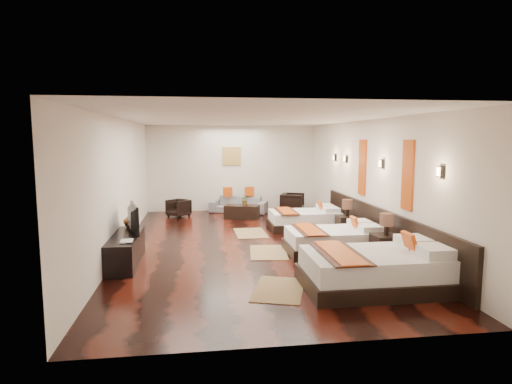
{
  "coord_description": "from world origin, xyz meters",
  "views": [
    {
      "loc": [
        -1.12,
        -9.32,
        2.37
      ],
      "look_at": [
        0.26,
        0.74,
        1.1
      ],
      "focal_mm": 29.98,
      "sensor_mm": 36.0,
      "label": 1
    }
  ],
  "objects": [
    {
      "name": "gold_artwork",
      "position": [
        0.0,
        4.73,
        1.8
      ],
      "size": [
        0.6,
        0.04,
        0.6
      ],
      "primitive_type": "cube",
      "color": "#AD873F",
      "rests_on": "back_wall"
    },
    {
      "name": "right_wall",
      "position": [
        2.75,
        0.0,
        1.4
      ],
      "size": [
        0.01,
        9.5,
        2.8
      ],
      "primitive_type": "cube",
      "color": "silver",
      "rests_on": "floor"
    },
    {
      "name": "armchair_right",
      "position": [
        1.86,
        3.86,
        0.33
      ],
      "size": [
        0.91,
        0.9,
        0.65
      ],
      "primitive_type": "imported",
      "rotation": [
        0.0,
        0.0,
        1.21
      ],
      "color": "black",
      "rests_on": "floor"
    },
    {
      "name": "jute_mat_near",
      "position": [
        0.12,
        -2.93,
        0.01
      ],
      "size": [
        1.07,
        1.37,
        0.01
      ],
      "primitive_type": "cube",
      "rotation": [
        0.0,
        0.0,
        -0.3
      ],
      "color": "olive",
      "rests_on": "floor"
    },
    {
      "name": "sconce_mid",
      "position": [
        2.7,
        -0.8,
        1.85
      ],
      "size": [
        0.07,
        0.12,
        0.18
      ],
      "color": "black",
      "rests_on": "right_wall"
    },
    {
      "name": "sconce_near",
      "position": [
        2.7,
        -3.0,
        1.85
      ],
      "size": [
        0.07,
        0.12,
        0.18
      ],
      "color": "black",
      "rests_on": "right_wall"
    },
    {
      "name": "jute_mat_far",
      "position": [
        0.17,
        1.16,
        0.01
      ],
      "size": [
        0.77,
        1.21,
        0.01
      ],
      "primitive_type": "cube",
      "rotation": [
        0.0,
        0.0,
        0.01
      ],
      "color": "olive",
      "rests_on": "floor"
    },
    {
      "name": "bed_far",
      "position": [
        1.69,
        1.58,
        0.24
      ],
      "size": [
        1.87,
        1.17,
        0.71
      ],
      "color": "black",
      "rests_on": "floor"
    },
    {
      "name": "ceiling",
      "position": [
        0.0,
        0.0,
        2.8
      ],
      "size": [
        5.5,
        9.5,
        0.01
      ],
      "primitive_type": "cube",
      "color": "white",
      "rests_on": "floor"
    },
    {
      "name": "tv_console",
      "position": [
        -2.5,
        -1.13,
        0.28
      ],
      "size": [
        0.5,
        1.8,
        0.55
      ],
      "primitive_type": "cube",
      "color": "black",
      "rests_on": "floor"
    },
    {
      "name": "left_wall",
      "position": [
        -2.75,
        0.0,
        1.4
      ],
      "size": [
        0.01,
        9.5,
        2.8
      ],
      "primitive_type": "cube",
      "color": "silver",
      "rests_on": "floor"
    },
    {
      "name": "book",
      "position": [
        -2.5,
        -1.67,
        0.56
      ],
      "size": [
        0.24,
        0.31,
        0.03
      ],
      "primitive_type": "imported",
      "rotation": [
        0.0,
        0.0,
        0.06
      ],
      "color": "black",
      "rests_on": "tv_console"
    },
    {
      "name": "bed_mid",
      "position": [
        1.69,
        -0.87,
        0.26
      ],
      "size": [
        1.96,
        1.23,
        0.75
      ],
      "color": "black",
      "rests_on": "floor"
    },
    {
      "name": "orange_panel_a",
      "position": [
        2.73,
        -1.9,
        1.7
      ],
      "size": [
        0.04,
        0.4,
        1.3
      ],
      "primitive_type": "cube",
      "color": "#D86014",
      "rests_on": "right_wall"
    },
    {
      "name": "orange_panel_b",
      "position": [
        2.73,
        0.3,
        1.7
      ],
      "size": [
        0.04,
        0.4,
        1.3
      ],
      "primitive_type": "cube",
      "color": "#D86014",
      "rests_on": "right_wall"
    },
    {
      "name": "table_plant",
      "position": [
        0.27,
        3.23,
        0.55
      ],
      "size": [
        0.32,
        0.29,
        0.3
      ],
      "primitive_type": "imported",
      "rotation": [
        0.0,
        0.0,
        0.24
      ],
      "color": "#28581D",
      "rests_on": "coffee_table"
    },
    {
      "name": "nightstand_b",
      "position": [
        2.44,
        0.46,
        0.32
      ],
      "size": [
        0.46,
        0.46,
        0.92
      ],
      "color": "black",
      "rests_on": "floor"
    },
    {
      "name": "figurine",
      "position": [
        -2.5,
        -0.38,
        0.71
      ],
      "size": [
        0.39,
        0.39,
        0.32
      ],
      "primitive_type": "imported",
      "rotation": [
        0.0,
        0.0,
        -0.34
      ],
      "color": "brown",
      "rests_on": "tv_console"
    },
    {
      "name": "sconce_lounge",
      "position": [
        2.7,
        2.3,
        1.85
      ],
      "size": [
        0.07,
        0.12,
        0.18
      ],
      "color": "black",
      "rests_on": "right_wall"
    },
    {
      "name": "nightstand_a",
      "position": [
        2.44,
        -1.71,
        0.34
      ],
      "size": [
        0.48,
        0.48,
        0.96
      ],
      "color": "black",
      "rests_on": "floor"
    },
    {
      "name": "jute_mat_mid",
      "position": [
        0.32,
        -0.71,
        0.01
      ],
      "size": [
        0.88,
        1.27,
        0.01
      ],
      "primitive_type": "cube",
      "rotation": [
        0.0,
        0.0,
        -0.11
      ],
      "color": "olive",
      "rests_on": "floor"
    },
    {
      "name": "sofa",
      "position": [
        0.17,
        4.25,
        0.26
      ],
      "size": [
        1.94,
        1.3,
        0.53
      ],
      "primitive_type": "imported",
      "rotation": [
        0.0,
        0.0,
        -0.36
      ],
      "color": "slate",
      "rests_on": "floor"
    },
    {
      "name": "tv",
      "position": [
        -2.45,
        -0.91,
        0.83
      ],
      "size": [
        0.37,
        0.97,
        0.56
      ],
      "primitive_type": "imported",
      "rotation": [
        0.0,
        0.0,
        1.82
      ],
      "color": "black",
      "rests_on": "tv_console"
    },
    {
      "name": "bed_near",
      "position": [
        1.7,
        -3.05,
        0.3
      ],
      "size": [
        2.33,
        1.47,
        0.89
      ],
      "color": "black",
      "rests_on": "floor"
    },
    {
      "name": "sconce_far",
      "position": [
        2.7,
        1.4,
        1.85
      ],
      "size": [
        0.07,
        0.12,
        0.18
      ],
      "color": "black",
      "rests_on": "right_wall"
    },
    {
      "name": "headboard_panel",
      "position": [
        2.71,
        -0.8,
        0.45
      ],
      "size": [
        0.08,
        6.6,
        0.9
      ],
      "primitive_type": "cube",
      "color": "black",
      "rests_on": "floor"
    },
    {
      "name": "armchair_left",
      "position": [
        -1.72,
        3.74,
        0.27
      ],
      "size": [
        0.82,
        0.82,
        0.53
      ],
      "primitive_type": "imported",
      "rotation": [
        0.0,
        0.0,
        -0.82
      ],
      "color": "black",
      "rests_on": "floor"
    },
    {
      "name": "coffee_table",
      "position": [
        0.17,
        3.2,
        0.2
      ],
      "size": [
        1.11,
        0.79,
        0.4
      ],
      "primitive_type": "cube",
      "rotation": [
        0.0,
        0.0,
        -0.32
      ],
      "color": "black",
      "rests_on": "floor"
    },
    {
      "name": "floor",
      "position": [
        0.0,
        0.0,
        0.0
      ],
      "size": [
        5.5,
        9.5,
        0.01
      ],
      "primitive_type": "cube",
      "color": "black",
      "rests_on": "ground"
    },
    {
      "name": "back_wall",
      "position": [
        0.0,
        4.75,
        1.4
      ],
      "size": [
        5.5,
        0.01,
        2.8
      ],
      "primitive_type": "cube",
      "color": "silver",
      "rests_on": "floor"
    }
  ]
}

